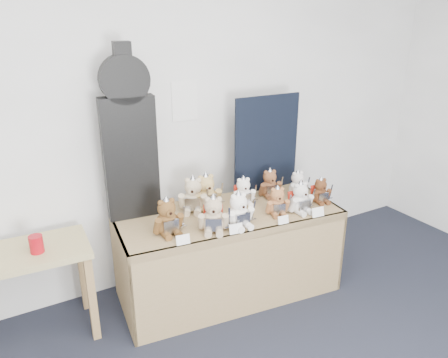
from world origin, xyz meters
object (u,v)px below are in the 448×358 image
display_table (232,234)px  teddy_front_centre (239,211)px  teddy_front_far_left (168,218)px  red_cup (36,244)px  teddy_back_right (270,184)px  teddy_back_centre_left (206,193)px  teddy_back_end (298,185)px  teddy_back_centre_right (243,192)px  teddy_front_right (277,202)px  teddy_back_left (193,196)px  teddy_front_left (213,216)px  teddy_front_end (320,191)px  guitar_case (129,136)px  teddy_front_far_right (300,199)px  side_table (25,268)px

display_table → teddy_front_centre: 0.31m
display_table → teddy_front_far_left: size_ratio=6.01×
red_cup → teddy_back_right: teddy_back_right is taller
teddy_back_centre_left → teddy_back_end: bearing=-6.8°
teddy_front_far_left → teddy_back_centre_right: teddy_front_far_left is taller
display_table → teddy_front_right: (0.30, -0.13, 0.24)m
display_table → teddy_back_left: teddy_back_left is taller
display_table → red_cup: red_cup is taller
teddy_front_far_left → teddy_front_left: 0.30m
teddy_front_right → teddy_back_right: size_ratio=0.95×
display_table → teddy_back_left: size_ratio=5.74×
teddy_back_centre_right → red_cup: bearing=-168.0°
display_table → red_cup: size_ratio=15.09×
teddy_front_end → teddy_back_centre_right: (-0.53, 0.27, 0.01)m
teddy_back_left → teddy_front_far_left: bearing=-110.1°
guitar_case → teddy_back_left: 0.64m
teddy_front_centre → teddy_front_far_right: (0.51, -0.02, -0.01)m
display_table → teddy_front_far_left: teddy_front_far_left is taller
display_table → teddy_back_centre_right: bearing=44.3°
red_cup → teddy_back_left: teddy_back_left is taller
red_cup → teddy_front_far_right: teddy_front_far_right is taller
teddy_back_centre_left → teddy_back_right: (0.54, -0.05, -0.02)m
teddy_back_end → guitar_case: bearing=169.8°
red_cup → teddy_front_centre: 1.30m
guitar_case → teddy_back_end: guitar_case is taller
teddy_front_far_right → teddy_back_centre_left: bearing=145.2°
display_table → teddy_front_right: bearing=-17.6°
teddy_front_left → teddy_back_end: (0.87, 0.20, -0.02)m
teddy_back_left → teddy_back_centre_right: bearing=20.8°
teddy_back_centre_left → side_table: bearing=-176.7°
teddy_front_centre → teddy_back_centre_left: size_ratio=0.92×
teddy_front_far_left → teddy_back_left: (0.30, 0.24, 0.01)m
teddy_back_centre_right → display_table: bearing=-128.4°
display_table → teddy_front_far_left: 0.57m
teddy_back_centre_left → teddy_front_far_right: bearing=-30.5°
teddy_front_left → teddy_front_end: (0.94, 0.01, -0.03)m
teddy_front_far_left → teddy_front_left: bearing=-23.1°
teddy_back_centre_left → teddy_back_centre_right: size_ratio=1.25×
display_table → red_cup: 1.32m
red_cup → teddy_front_right: 1.63m
teddy_back_centre_right → teddy_back_centre_left: bearing=179.2°
teddy_back_centre_left → teddy_back_left: bearing=-177.4°
teddy_back_end → side_table: bearing=178.0°
red_cup → teddy_back_centre_left: size_ratio=0.37×
red_cup → teddy_front_far_right: bearing=-11.9°
teddy_front_far_right → teddy_back_right: bearing=94.0°
teddy_front_right → teddy_front_end: teddy_front_right is taller
red_cup → teddy_back_centre_left: teddy_back_centre_left is taller
teddy_back_left → teddy_back_right: (0.65, -0.05, -0.02)m
red_cup → guitar_case: bearing=14.0°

